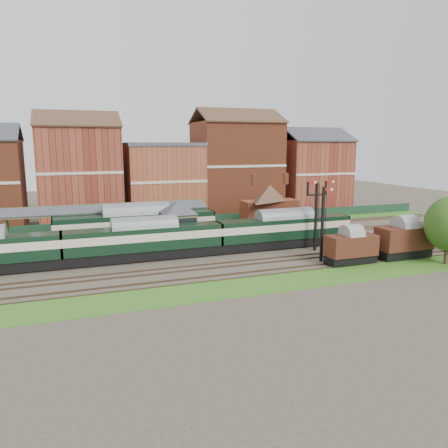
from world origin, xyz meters
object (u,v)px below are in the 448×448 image
object	(u,v)px
signal_box	(179,223)
goods_van_a	(351,247)
dmu_train	(145,239)
semaphore_bracket	(316,212)
platform_railcar	(137,226)

from	to	relation	value
signal_box	goods_van_a	size ratio (longest dim) A/B	1.13
dmu_train	goods_van_a	bearing A→B (deg)	-24.38
signal_box	goods_van_a	xyz separation A→B (m)	(15.28, -12.25, -1.34)
semaphore_bracket	platform_railcar	xyz separation A→B (m)	(-19.46, 9.00, -2.06)
signal_box	dmu_train	xyz separation A→B (m)	(-4.58, -3.25, -0.91)
platform_railcar	goods_van_a	bearing A→B (deg)	-38.19
dmu_train	semaphore_bracket	bearing A→B (deg)	-7.26
platform_railcar	dmu_train	bearing A→B (deg)	-91.34
dmu_train	goods_van_a	distance (m)	21.80
signal_box	semaphore_bracket	world-z (taller)	semaphore_bracket
dmu_train	platform_railcar	bearing A→B (deg)	88.66
signal_box	platform_railcar	world-z (taller)	signal_box
signal_box	platform_railcar	size ratio (longest dim) A/B	0.31
semaphore_bracket	goods_van_a	distance (m)	7.07
goods_van_a	dmu_train	bearing A→B (deg)	155.62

